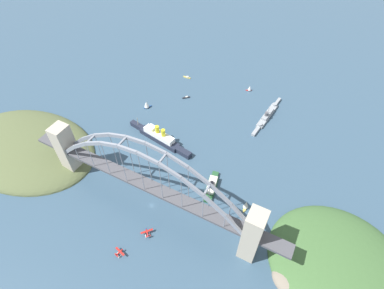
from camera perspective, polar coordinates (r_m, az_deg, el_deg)
name	(u,v)px	position (r m, az deg, el deg)	size (l,w,h in m)	color
ground_plane	(152,205)	(283.00, -7.68, -11.45)	(1400.00, 1400.00, 0.00)	#334C60
harbor_arch_bridge	(148,185)	(256.88, -8.38, -7.70)	(247.93, 15.75, 79.56)	#ADA38E
headland_west_shore	(25,149)	(371.38, -29.36, -0.69)	(165.00, 111.78, 25.39)	#515B38
headland_east_shore	(335,264)	(280.53, 25.70, -19.93)	(111.39, 103.59, 27.48)	#3D6033
ocean_liner	(159,137)	(330.18, -6.24, 1.46)	(86.10, 20.17, 20.01)	#1E2333
naval_cruiser	(267,116)	(370.14, 14.16, 5.40)	(12.01, 79.49, 15.76)	gray
harbor_ferry_steamer	(212,186)	(289.77, 3.76, -7.94)	(14.12, 36.87, 8.60)	#23512D
seaplane_taxiing_near_bridge	(147,233)	(267.61, -8.58, -16.36)	(9.22, 9.37, 4.97)	#B7B7B2
seaplane_second_in_formation	(120,253)	(264.16, -13.68, -19.47)	(10.21, 7.35, 5.01)	#B7B7B2
small_boat_0	(147,104)	(375.21, -8.70, 7.59)	(7.97, 10.13, 10.83)	#234C8C
small_boat_1	(187,77)	(425.87, -0.95, 12.75)	(11.18, 2.60, 2.49)	gold
small_boat_2	(186,97)	(389.08, -1.09, 9.01)	(8.28, 8.21, 2.24)	black
small_boat_3	(246,205)	(279.34, 10.27, -11.31)	(5.05, 8.79, 10.54)	gold
small_boat_4	(250,88)	(406.90, 10.97, 10.55)	(7.41, 5.77, 8.48)	#B2231E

